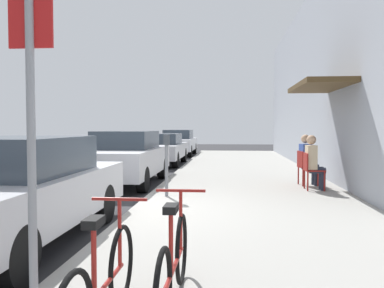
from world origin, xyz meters
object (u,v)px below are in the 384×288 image
cafe_chair_1 (305,165)px  seated_patron_1 (307,158)px  bicycle_1 (174,264)px  parked_car_3 (178,142)px  parking_meter (167,160)px  bicycle_0 (102,286)px  parked_car_2 (162,148)px  street_sign (31,121)px  seated_patron_0 (314,160)px  parked_car_0 (15,190)px  cafe_chair_0 (311,169)px  parked_car_1 (126,157)px

cafe_chair_1 → seated_patron_1: size_ratio=0.67×
bicycle_1 → parked_car_3: bearing=97.3°
parking_meter → bicycle_0: size_ratio=0.77×
parked_car_3 → parking_meter: size_ratio=3.33×
parked_car_2 → bicycle_1: bearing=-79.8°
parked_car_2 → street_sign: street_sign is taller
street_sign → parking_meter: bearing=89.5°
seated_patron_1 → bicycle_0: bearing=-110.6°
parked_car_3 → seated_patron_0: parked_car_3 is taller
parked_car_3 → cafe_chair_1: size_ratio=5.06×
street_sign → seated_patron_0: street_sign is taller
parked_car_0 → seated_patron_1: 7.12m
street_sign → cafe_chair_0: street_sign is taller
bicycle_0 → seated_patron_0: 7.44m
street_sign → cafe_chair_1: size_ratio=2.99×
bicycle_0 → parked_car_2: bearing=98.1°
street_sign → parked_car_3: bearing=94.4°
parked_car_3 → bicycle_0: parked_car_3 is taller
seated_patron_0 → parked_car_2: bearing=124.0°
parked_car_1 → parking_meter: 2.94m
bicycle_0 → seated_patron_0: seated_patron_0 is taller
parked_car_3 → seated_patron_1: bearing=-67.9°
parked_car_1 → parking_meter: (1.55, -2.50, 0.12)m
street_sign → bicycle_0: (0.49, 0.02, -1.16)m
parked_car_3 → street_sign: (1.50, -19.62, 0.90)m
seated_patron_0 → cafe_chair_1: 0.77m
cafe_chair_0 → parked_car_0: bearing=-137.1°
bicycle_0 → seated_patron_0: (2.87, 6.86, 0.34)m
street_sign → bicycle_1: 1.57m
parked_car_0 → cafe_chair_1: 7.07m
parked_car_3 → parked_car_2: bearing=-90.0°
parked_car_3 → bicycle_1: parked_car_3 is taller
cafe_chair_0 → seated_patron_0: size_ratio=0.67×
parked_car_1 → bicycle_1: parked_car_1 is taller
seated_patron_0 → parked_car_1: bearing=164.9°
parked_car_3 → bicycle_0: size_ratio=2.57×
parking_meter → seated_patron_0: bearing=19.7°
parked_car_3 → bicycle_1: 19.27m
parked_car_0 → seated_patron_0: 6.59m
seated_patron_0 → cafe_chair_1: seated_patron_0 is taller
street_sign → cafe_chair_1: (3.30, 7.62, -1.02)m
parked_car_1 → cafe_chair_1: 4.83m
street_sign → parked_car_2: bearing=96.1°
parked_car_2 → seated_patron_1: size_ratio=3.41×
parked_car_2 → seated_patron_1: 8.07m
parked_car_2 → street_sign: size_ratio=1.69×
parking_meter → seated_patron_1: bearing=30.4°
parked_car_2 → parking_meter: (1.55, -8.39, 0.19)m
bicycle_0 → cafe_chair_0: bearing=67.7°
parked_car_2 → parked_car_1: bearing=-90.0°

